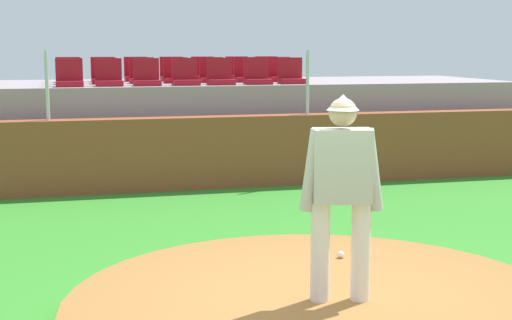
{
  "coord_description": "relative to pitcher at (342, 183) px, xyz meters",
  "views": [
    {
      "loc": [
        -2.12,
        -6.04,
        2.47
      ],
      "look_at": [
        0.0,
        2.34,
        1.14
      ],
      "focal_mm": 52.31,
      "sensor_mm": 36.0,
      "label": 1
    }
  ],
  "objects": [
    {
      "name": "pitcher",
      "position": [
        0.0,
        0.0,
        0.0
      ],
      "size": [
        0.74,
        0.36,
        1.82
      ],
      "rotation": [
        0.0,
        0.0,
        -0.2
      ],
      "color": "silver",
      "rests_on": "pitchers_mound"
    },
    {
      "name": "stadium_chair_15",
      "position": [
        -1.55,
        9.7,
        0.61
      ],
      "size": [
        0.48,
        0.44,
        0.5
      ],
      "rotation": [
        0.0,
        0.0,
        3.14
      ],
      "color": "maroon",
      "rests_on": "bleacher_platform"
    },
    {
      "name": "stadium_chair_10",
      "position": [
        -0.17,
        8.78,
        0.61
      ],
      "size": [
        0.48,
        0.44,
        0.5
      ],
      "rotation": [
        0.0,
        0.0,
        3.14
      ],
      "color": "maroon",
      "rests_on": "bleacher_platform"
    },
    {
      "name": "baseball",
      "position": [
        0.48,
        1.24,
        -1.02
      ],
      "size": [
        0.07,
        0.07,
        0.07
      ],
      "primitive_type": "sphere",
      "color": "white",
      "rests_on": "pitchers_mound"
    },
    {
      "name": "stadium_chair_0",
      "position": [
        -2.23,
        7.89,
        0.61
      ],
      "size": [
        0.48,
        0.44,
        0.5
      ],
      "rotation": [
        0.0,
        0.0,
        3.14
      ],
      "color": "maroon",
      "rests_on": "bleacher_platform"
    },
    {
      "name": "stadium_chair_5",
      "position": [
        1.25,
        7.88,
        0.61
      ],
      "size": [
        0.48,
        0.44,
        0.5
      ],
      "rotation": [
        0.0,
        0.0,
        3.14
      ],
      "color": "maroon",
      "rests_on": "bleacher_platform"
    },
    {
      "name": "stadium_chair_14",
      "position": [
        -2.24,
        9.67,
        0.61
      ],
      "size": [
        0.48,
        0.44,
        0.5
      ],
      "rotation": [
        0.0,
        0.0,
        3.14
      ],
      "color": "maroon",
      "rests_on": "bleacher_platform"
    },
    {
      "name": "stadium_chair_17",
      "position": [
        -0.13,
        9.69,
        0.61
      ],
      "size": [
        0.48,
        0.44,
        0.5
      ],
      "rotation": [
        0.0,
        0.0,
        3.14
      ],
      "color": "maroon",
      "rests_on": "bleacher_platform"
    },
    {
      "name": "stadium_chair_16",
      "position": [
        -0.87,
        9.71,
        0.61
      ],
      "size": [
        0.48,
        0.44,
        0.5
      ],
      "rotation": [
        0.0,
        0.0,
        3.14
      ],
      "color": "maroon",
      "rests_on": "bleacher_platform"
    },
    {
      "name": "stadium_chair_2",
      "position": [
        -0.85,
        7.89,
        0.61
      ],
      "size": [
        0.48,
        0.44,
        0.5
      ],
      "rotation": [
        0.0,
        0.0,
        3.14
      ],
      "color": "maroon",
      "rests_on": "bleacher_platform"
    },
    {
      "name": "pitchers_mound",
      "position": [
        -0.15,
        0.08,
        -1.18
      ],
      "size": [
        4.58,
        4.58,
        0.24
      ],
      "primitive_type": "cylinder",
      "color": "#9C6733",
      "rests_on": "ground_plane"
    },
    {
      "name": "stadium_chair_8",
      "position": [
        -1.57,
        8.79,
        0.61
      ],
      "size": [
        0.48,
        0.44,
        0.5
      ],
      "rotation": [
        0.0,
        0.0,
        3.14
      ],
      "color": "maroon",
      "rests_on": "bleacher_platform"
    },
    {
      "name": "bleacher_platform",
      "position": [
        -0.15,
        9.11,
        -0.42
      ],
      "size": [
        13.58,
        3.46,
        1.75
      ],
      "primitive_type": "cube",
      "color": "#9B8D93",
      "rests_on": "ground_plane"
    },
    {
      "name": "stadium_chair_7",
      "position": [
        -2.22,
        8.79,
        0.61
      ],
      "size": [
        0.48,
        0.44,
        0.5
      ],
      "rotation": [
        0.0,
        0.0,
        3.14
      ],
      "color": "maroon",
      "rests_on": "bleacher_platform"
    },
    {
      "name": "stadium_chair_13",
      "position": [
        1.97,
        8.82,
        0.61
      ],
      "size": [
        0.48,
        0.44,
        0.5
      ],
      "rotation": [
        0.0,
        0.0,
        3.14
      ],
      "color": "maroon",
      "rests_on": "bleacher_platform"
    },
    {
      "name": "stadium_chair_4",
      "position": [
        0.53,
        7.88,
        0.61
      ],
      "size": [
        0.48,
        0.44,
        0.5
      ],
      "rotation": [
        0.0,
        0.0,
        3.14
      ],
      "color": "maroon",
      "rests_on": "bleacher_platform"
    },
    {
      "name": "stadium_chair_12",
      "position": [
        1.26,
        8.77,
        0.61
      ],
      "size": [
        0.48,
        0.44,
        0.5
      ],
      "rotation": [
        0.0,
        0.0,
        3.14
      ],
      "color": "maroon",
      "rests_on": "bleacher_platform"
    },
    {
      "name": "stadium_chair_6",
      "position": [
        1.94,
        7.92,
        0.61
      ],
      "size": [
        0.48,
        0.44,
        0.5
      ],
      "rotation": [
        0.0,
        0.0,
        3.14
      ],
      "color": "maroon",
      "rests_on": "bleacher_platform"
    },
    {
      "name": "fence_post_left",
      "position": [
        -2.59,
        6.77,
        0.53
      ],
      "size": [
        0.06,
        0.06,
        1.14
      ],
      "primitive_type": "cylinder",
      "color": "silver",
      "rests_on": "brick_barrier"
    },
    {
      "name": "stadium_chair_19",
      "position": [
        1.28,
        9.69,
        0.61
      ],
      "size": [
        0.48,
        0.44,
        0.5
      ],
      "rotation": [
        0.0,
        0.0,
        3.14
      ],
      "color": "maroon",
      "rests_on": "bleacher_platform"
    },
    {
      "name": "stadium_chair_3",
      "position": [
        -0.13,
        7.88,
        0.61
      ],
      "size": [
        0.48,
        0.44,
        0.5
      ],
      "rotation": [
        0.0,
        0.0,
        3.14
      ],
      "color": "maroon",
      "rests_on": "bleacher_platform"
    },
    {
      "name": "stadium_chair_9",
      "position": [
        -0.84,
        8.8,
        0.61
      ],
      "size": [
        0.48,
        0.44,
        0.5
      ],
      "rotation": [
        0.0,
        0.0,
        3.14
      ],
      "color": "maroon",
      "rests_on": "bleacher_platform"
    },
    {
      "name": "stadium_chair_11",
      "position": [
        0.56,
        8.8,
        0.61
      ],
      "size": [
        0.48,
        0.44,
        0.5
      ],
      "rotation": [
        0.0,
        0.0,
        3.14
      ],
      "color": "maroon",
      "rests_on": "bleacher_platform"
    },
    {
      "name": "brick_barrier",
      "position": [
        -0.15,
        6.77,
        -0.67
      ],
      "size": [
        15.9,
        0.4,
        1.26
      ],
      "primitive_type": "cube",
      "color": "brown",
      "rests_on": "ground_plane"
    },
    {
      "name": "stadium_chair_1",
      "position": [
        -1.53,
        7.92,
        0.61
      ],
      "size": [
        0.48,
        0.44,
        0.5
      ],
      "rotation": [
        0.0,
        0.0,
        3.14
      ],
      "color": "maroon",
      "rests_on": "bleacher_platform"
    },
    {
      "name": "stadium_chair_20",
      "position": [
        1.93,
        9.68,
        0.61
      ],
      "size": [
        0.48,
        0.44,
        0.5
      ],
      "rotation": [
        0.0,
        0.0,
        3.14
      ],
      "color": "maroon",
      "rests_on": "bleacher_platform"
    },
    {
      "name": "fence_post_right",
      "position": [
        1.9,
        6.77,
        0.53
      ],
      "size": [
        0.06,
        0.06,
        1.14
      ],
      "primitive_type": "cylinder",
      "color": "silver",
      "rests_on": "brick_barrier"
    },
    {
      "name": "stadium_chair_18",
      "position": [
        0.54,
        9.71,
        0.61
      ],
      "size": [
        0.48,
        0.44,
        0.5
      ],
      "rotation": [
        0.0,
        0.0,
        3.14
      ],
      "color": "maroon",
      "rests_on": "bleacher_platform"
    }
  ]
}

